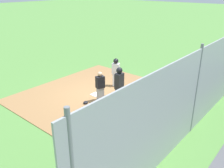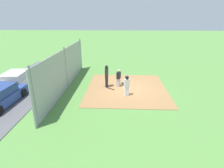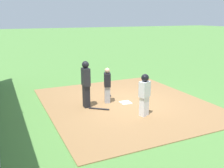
{
  "view_description": "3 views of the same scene",
  "coord_description": "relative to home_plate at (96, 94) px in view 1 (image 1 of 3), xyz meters",
  "views": [
    {
      "loc": [
        -7.76,
        -7.59,
        5.11
      ],
      "look_at": [
        -0.2,
        -1.23,
        1.0
      ],
      "focal_mm": 38.13,
      "sensor_mm": 36.0,
      "label": 1
    },
    {
      "loc": [
        13.88,
        -0.56,
        5.5
      ],
      "look_at": [
        0.8,
        -1.16,
        0.66
      ],
      "focal_mm": 29.01,
      "sensor_mm": 36.0,
      "label": 2
    },
    {
      "loc": [
        8.8,
        -4.69,
        3.53
      ],
      "look_at": [
        -0.2,
        -0.54,
        0.85
      ],
      "focal_mm": 40.38,
      "sensor_mm": 36.0,
      "label": 3
    }
  ],
  "objects": [
    {
      "name": "runner",
      "position": [
        1.51,
        -0.05,
        0.86
      ],
      "size": [
        0.38,
        0.45,
        1.55
      ],
      "rotation": [
        0.0,
        0.0,
        3.52
      ],
      "color": "silver",
      "rests_on": "dirt_infield"
    },
    {
      "name": "dirt_infield",
      "position": [
        0.0,
        0.0,
        -0.03
      ],
      "size": [
        7.2,
        6.4,
        0.03
      ],
      "primitive_type": "cube",
      "color": "olive",
      "rests_on": "ground_plane"
    },
    {
      "name": "umpire",
      "position": [
        -0.21,
        -1.65,
        0.98
      ],
      "size": [
        0.38,
        0.27,
        1.85
      ],
      "rotation": [
        0.0,
        0.0,
        1.58
      ],
      "color": "black",
      "rests_on": "dirt_infield"
    },
    {
      "name": "ground_plane",
      "position": [
        0.0,
        0.0,
        -0.04
      ],
      "size": [
        140.0,
        140.0,
        0.0
      ],
      "primitive_type": "plane",
      "color": "#51843D"
    },
    {
      "name": "backstop_fence",
      "position": [
        0.0,
        -4.92,
        1.56
      ],
      "size": [
        12.0,
        0.1,
        3.35
      ],
      "color": "#93999E",
      "rests_on": "ground_plane"
    },
    {
      "name": "catcher",
      "position": [
        -0.38,
        -0.66,
        0.74
      ],
      "size": [
        0.45,
        0.37,
        1.47
      ],
      "rotation": [
        0.0,
        0.0,
        1.22
      ],
      "color": "#9E9EA3",
      "rests_on": "dirt_infield"
    },
    {
      "name": "baseball_bat",
      "position": [
        0.27,
        -1.31,
        0.02
      ],
      "size": [
        0.55,
        0.69,
        0.06
      ],
      "primitive_type": "cylinder",
      "rotation": [
        0.0,
        1.57,
        0.91
      ],
      "color": "black",
      "rests_on": "dirt_infield"
    },
    {
      "name": "catcher_mask",
      "position": [
        -1.02,
        -0.32,
        0.05
      ],
      "size": [
        0.24,
        0.2,
        0.12
      ],
      "primitive_type": "ellipsoid",
      "color": "black",
      "rests_on": "dirt_infield"
    },
    {
      "name": "baseball",
      "position": [
        0.08,
        -0.19,
        0.03
      ],
      "size": [
        0.07,
        0.07,
        0.07
      ],
      "primitive_type": "sphere",
      "color": "white",
      "rests_on": "dirt_infield"
    },
    {
      "name": "home_plate",
      "position": [
        0.0,
        0.0,
        0.0
      ],
      "size": [
        0.46,
        0.46,
        0.02
      ],
      "primitive_type": "cube",
      "rotation": [
        0.0,
        0.0,
        -0.04
      ],
      "color": "white",
      "rests_on": "dirt_infield"
    }
  ]
}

